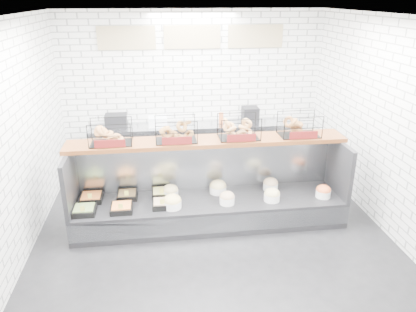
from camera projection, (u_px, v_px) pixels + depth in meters
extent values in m
plane|color=black|center=(212.00, 232.00, 5.91)|extent=(5.50, 5.50, 0.00)
cube|color=white|center=(193.00, 90.00, 7.89)|extent=(5.00, 0.02, 3.00)
cube|color=white|center=(15.00, 144.00, 5.06)|extent=(0.02, 5.50, 3.00)
cube|color=white|center=(390.00, 128.00, 5.66)|extent=(0.02, 5.50, 3.00)
cube|color=white|center=(213.00, 15.00, 4.80)|extent=(5.00, 5.50, 0.02)
cube|color=#C8B68A|center=(126.00, 38.00, 7.35)|extent=(1.05, 0.03, 0.42)
cube|color=#C8B68A|center=(192.00, 37.00, 7.49)|extent=(1.05, 0.03, 0.42)
cube|color=#C8B68A|center=(256.00, 36.00, 7.64)|extent=(1.05, 0.03, 0.42)
cube|color=black|center=(210.00, 210.00, 6.12)|extent=(4.00, 0.90, 0.40)
cube|color=#93969B|center=(214.00, 224.00, 5.71)|extent=(4.00, 0.03, 0.28)
cube|color=#93969B|center=(206.00, 163.00, 6.27)|extent=(4.00, 0.08, 0.80)
cube|color=black|center=(70.00, 182.00, 5.66)|extent=(0.06, 0.90, 0.80)
cube|color=black|center=(338.00, 167.00, 6.13)|extent=(0.06, 0.90, 0.80)
cube|color=black|center=(84.00, 211.00, 5.62)|extent=(0.31, 0.31, 0.08)
cube|color=olive|center=(84.00, 208.00, 5.61)|extent=(0.27, 0.27, 0.04)
cube|color=#DFD74D|center=(82.00, 209.00, 5.49)|extent=(0.06, 0.01, 0.08)
cube|color=black|center=(91.00, 198.00, 5.97)|extent=(0.32, 0.32, 0.08)
cube|color=orange|center=(91.00, 196.00, 5.96)|extent=(0.27, 0.27, 0.04)
cube|color=#DFD74D|center=(90.00, 196.00, 5.83)|extent=(0.06, 0.01, 0.08)
cube|color=black|center=(122.00, 208.00, 5.68)|extent=(0.31, 0.31, 0.08)
cube|color=orange|center=(121.00, 206.00, 5.67)|extent=(0.26, 0.26, 0.04)
cube|color=#DFD74D|center=(121.00, 206.00, 5.55)|extent=(0.06, 0.01, 0.08)
cube|color=black|center=(127.00, 195.00, 6.05)|extent=(0.29, 0.29, 0.08)
cube|color=brown|center=(127.00, 193.00, 6.03)|extent=(0.25, 0.25, 0.04)
cube|color=#DFD74D|center=(126.00, 193.00, 5.92)|extent=(0.06, 0.01, 0.08)
cube|color=black|center=(162.00, 204.00, 5.80)|extent=(0.28, 0.28, 0.08)
cube|color=#D6B184|center=(162.00, 202.00, 5.78)|extent=(0.24, 0.24, 0.04)
cube|color=#DFD74D|center=(162.00, 202.00, 5.67)|extent=(0.06, 0.01, 0.08)
cube|color=black|center=(162.00, 193.00, 6.11)|extent=(0.29, 0.29, 0.08)
cube|color=#D9D86F|center=(162.00, 191.00, 6.10)|extent=(0.25, 0.25, 0.04)
cube|color=#DFD74D|center=(162.00, 191.00, 5.98)|extent=(0.06, 0.01, 0.08)
cylinder|color=white|center=(172.00, 204.00, 5.77)|extent=(0.26, 0.26, 0.11)
ellipsoid|color=#DFC572|center=(172.00, 200.00, 5.75)|extent=(0.26, 0.26, 0.18)
cylinder|color=white|center=(171.00, 193.00, 6.08)|extent=(0.24, 0.24, 0.11)
ellipsoid|color=#D0BC80|center=(170.00, 190.00, 6.06)|extent=(0.23, 0.23, 0.16)
cylinder|color=white|center=(227.00, 200.00, 5.88)|extent=(0.22, 0.22, 0.11)
ellipsoid|color=tan|center=(227.00, 196.00, 5.86)|extent=(0.22, 0.22, 0.15)
cylinder|color=white|center=(218.00, 189.00, 6.21)|extent=(0.26, 0.26, 0.11)
ellipsoid|color=#D0BC80|center=(218.00, 186.00, 6.19)|extent=(0.25, 0.25, 0.18)
cylinder|color=white|center=(272.00, 197.00, 5.97)|extent=(0.24, 0.24, 0.11)
ellipsoid|color=#D2C081|center=(272.00, 193.00, 5.94)|extent=(0.23, 0.23, 0.16)
cylinder|color=white|center=(270.00, 186.00, 6.31)|extent=(0.23, 0.23, 0.11)
ellipsoid|color=tan|center=(271.00, 183.00, 6.29)|extent=(0.22, 0.22, 0.16)
cylinder|color=white|center=(323.00, 194.00, 6.07)|extent=(0.22, 0.22, 0.11)
ellipsoid|color=orange|center=(324.00, 190.00, 6.05)|extent=(0.22, 0.22, 0.15)
cube|color=#4F2611|center=(208.00, 141.00, 5.94)|extent=(4.10, 0.50, 0.06)
cube|color=black|center=(111.00, 132.00, 5.70)|extent=(0.60, 0.38, 0.34)
cube|color=#591110|center=(110.00, 144.00, 5.55)|extent=(0.42, 0.02, 0.11)
cube|color=black|center=(176.00, 130.00, 5.81)|extent=(0.60, 0.38, 0.34)
cube|color=#591110|center=(177.00, 141.00, 5.66)|extent=(0.42, 0.02, 0.11)
cube|color=black|center=(239.00, 127.00, 5.92)|extent=(0.60, 0.38, 0.34)
cube|color=#591110|center=(242.00, 138.00, 5.77)|extent=(0.42, 0.02, 0.11)
cube|color=black|center=(299.00, 125.00, 6.03)|extent=(0.60, 0.38, 0.34)
cube|color=#591110|center=(304.00, 135.00, 5.88)|extent=(0.42, 0.02, 0.11)
cube|color=#93969B|center=(195.00, 146.00, 7.99)|extent=(4.00, 0.60, 0.90)
cube|color=black|center=(116.00, 120.00, 7.65)|extent=(0.40, 0.30, 0.24)
cube|color=silver|center=(158.00, 121.00, 7.70)|extent=(0.35, 0.28, 0.18)
cylinder|color=#BD5D2F|center=(221.00, 118.00, 7.82)|extent=(0.09, 0.09, 0.22)
cube|color=black|center=(250.00, 115.00, 7.90)|extent=(0.30, 0.30, 0.30)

